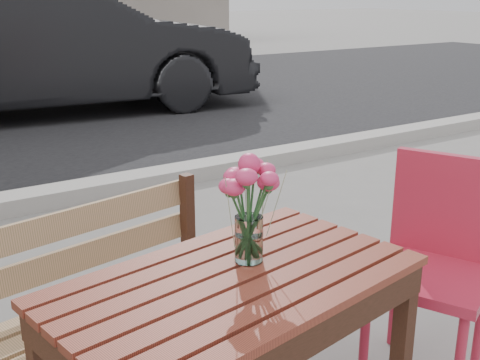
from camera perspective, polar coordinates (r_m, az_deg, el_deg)
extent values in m
cube|color=#5A2417|center=(1.80, -0.44, -9.51)|extent=(1.18, 0.81, 0.03)
cube|color=black|center=(2.16, 15.05, -15.52)|extent=(0.06, 0.06, 0.65)
cube|color=black|center=(2.44, 4.06, -10.79)|extent=(0.06, 0.06, 0.65)
cube|color=olive|center=(2.18, -14.29, -12.65)|extent=(1.30, 0.58, 0.03)
cube|color=olive|center=(2.24, -17.14, -6.04)|extent=(1.24, 0.27, 0.34)
cube|color=black|center=(2.47, -0.28, -13.41)|extent=(0.05, 0.05, 0.41)
cube|color=black|center=(2.58, -4.75, -7.66)|extent=(0.05, 0.05, 0.77)
cube|color=#B1223B|center=(2.42, 17.50, -8.70)|extent=(0.57, 0.57, 0.04)
cube|color=#B1223B|center=(2.51, 19.17, -2.28)|extent=(0.22, 0.41, 0.41)
cylinder|color=#B1223B|center=(2.42, 11.73, -14.42)|extent=(0.04, 0.04, 0.42)
cylinder|color=#B1223B|center=(2.71, 14.45, -10.93)|extent=(0.04, 0.04, 0.42)
cylinder|color=#B1223B|center=(2.65, 21.80, -12.45)|extent=(0.04, 0.04, 0.42)
cylinder|color=white|center=(1.86, 0.84, -5.62)|extent=(0.09, 0.09, 0.15)
cylinder|color=#2D6632|center=(1.83, 0.85, -3.51)|extent=(0.05, 0.05, 0.29)
imported|color=black|center=(7.96, -17.18, 11.87)|extent=(5.05, 2.22, 1.61)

